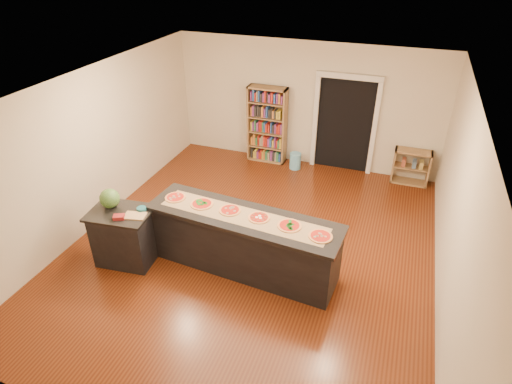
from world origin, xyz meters
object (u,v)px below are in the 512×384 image
(bookshelf, at_px, (267,125))
(side_counter, at_px, (125,236))
(kitchen_island, at_px, (244,242))
(low_shelf, at_px, (411,167))
(watermelon, at_px, (110,198))
(waste_bin, at_px, (295,161))

(bookshelf, bearing_deg, side_counter, -102.88)
(kitchen_island, relative_size, bookshelf, 1.71)
(bookshelf, distance_m, low_shelf, 3.31)
(side_counter, bearing_deg, kitchen_island, 7.89)
(bookshelf, bearing_deg, low_shelf, -0.09)
(low_shelf, bearing_deg, bookshelf, 179.91)
(side_counter, bearing_deg, bookshelf, 70.89)
(low_shelf, relative_size, watermelon, 2.45)
(bookshelf, xyz_separation_m, low_shelf, (3.27, -0.00, -0.51))
(kitchen_island, relative_size, watermelon, 9.79)
(kitchen_island, bearing_deg, low_shelf, 62.86)
(side_counter, distance_m, waste_bin, 4.47)
(kitchen_island, xyz_separation_m, bookshelf, (-0.90, 3.83, 0.39))
(low_shelf, xyz_separation_m, waste_bin, (-2.51, -0.19, -0.19))
(side_counter, bearing_deg, waste_bin, 60.74)
(bookshelf, xyz_separation_m, watermelon, (-1.20, -4.23, 0.22))
(kitchen_island, distance_m, low_shelf, 4.50)
(waste_bin, bearing_deg, bookshelf, 165.58)
(kitchen_island, distance_m, bookshelf, 3.95)
(side_counter, xyz_separation_m, watermelon, (-0.21, 0.08, 0.63))
(kitchen_island, xyz_separation_m, watermelon, (-2.10, -0.40, 0.60))
(kitchen_island, height_order, bookshelf, bookshelf)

